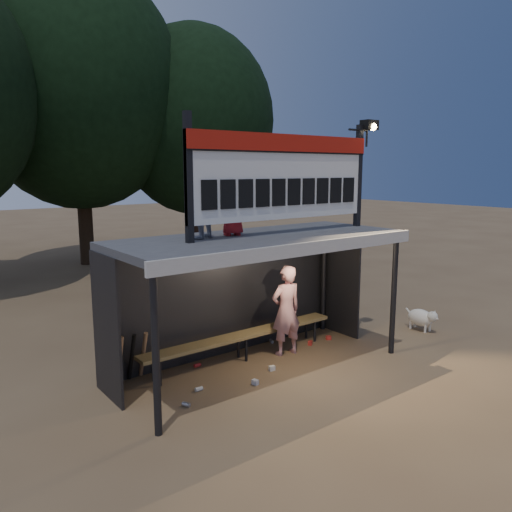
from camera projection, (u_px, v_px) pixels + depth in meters
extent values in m
plane|color=brown|center=(261.00, 368.00, 8.62)|extent=(80.00, 80.00, 0.00)
imported|color=silver|center=(286.00, 310.00, 9.16)|extent=(0.65, 0.47, 1.68)
imported|color=gray|center=(197.00, 203.00, 7.75)|extent=(0.67, 0.61, 1.13)
imported|color=maroon|center=(232.00, 207.00, 8.15)|extent=(0.52, 0.40, 0.94)
cube|color=#3E3E41|center=(261.00, 239.00, 8.23)|extent=(5.00, 2.00, 0.12)
cube|color=beige|center=(303.00, 249.00, 7.44)|extent=(5.10, 0.06, 0.20)
cylinder|color=black|center=(156.00, 354.00, 6.28)|extent=(0.10, 0.10, 2.20)
cylinder|color=black|center=(394.00, 296.00, 9.17)|extent=(0.10, 0.10, 2.20)
cylinder|color=black|center=(103.00, 320.00, 7.69)|extent=(0.10, 0.10, 2.20)
cylinder|color=black|center=(324.00, 279.00, 10.58)|extent=(0.10, 0.10, 2.20)
cube|color=black|center=(228.00, 295.00, 9.21)|extent=(5.00, 0.04, 2.20)
cube|color=black|center=(106.00, 328.00, 7.32)|extent=(0.04, 1.00, 2.20)
cube|color=black|center=(341.00, 282.00, 10.32)|extent=(0.04, 1.00, 2.20)
cylinder|color=black|center=(227.00, 239.00, 9.03)|extent=(5.00, 0.06, 0.06)
cube|color=black|center=(188.00, 178.00, 7.25)|extent=(0.10, 0.10, 1.90)
cube|color=black|center=(358.00, 176.00, 9.47)|extent=(0.10, 0.10, 1.90)
cube|color=silver|center=(285.00, 177.00, 8.36)|extent=(3.80, 0.08, 1.40)
cube|color=#A9170C|center=(287.00, 143.00, 8.22)|extent=(3.80, 0.04, 0.28)
cube|color=black|center=(287.00, 152.00, 8.25)|extent=(3.80, 0.02, 0.03)
cube|color=black|center=(209.00, 195.00, 7.44)|extent=(0.27, 0.03, 0.45)
cube|color=black|center=(228.00, 194.00, 7.65)|extent=(0.27, 0.03, 0.45)
cube|color=black|center=(246.00, 194.00, 7.85)|extent=(0.27, 0.03, 0.45)
cube|color=black|center=(263.00, 193.00, 8.06)|extent=(0.27, 0.03, 0.45)
cube|color=black|center=(279.00, 192.00, 8.26)|extent=(0.27, 0.03, 0.45)
cube|color=black|center=(294.00, 192.00, 8.46)|extent=(0.27, 0.03, 0.45)
cube|color=black|center=(309.00, 191.00, 8.67)|extent=(0.27, 0.03, 0.45)
cube|color=black|center=(323.00, 191.00, 8.87)|extent=(0.27, 0.03, 0.45)
cube|color=black|center=(336.00, 190.00, 9.08)|extent=(0.27, 0.03, 0.45)
cube|color=black|center=(348.00, 190.00, 9.28)|extent=(0.27, 0.03, 0.45)
cylinder|color=black|center=(358.00, 130.00, 9.30)|extent=(0.50, 0.04, 0.04)
cylinder|color=black|center=(367.00, 139.00, 9.47)|extent=(0.04, 0.04, 0.30)
cube|color=black|center=(369.00, 125.00, 9.39)|extent=(0.30, 0.22, 0.18)
sphere|color=#FFD88C|center=(373.00, 127.00, 9.33)|extent=(0.14, 0.14, 0.14)
cube|color=olive|center=(242.00, 335.00, 8.97)|extent=(4.00, 0.35, 0.06)
cylinder|color=black|center=(160.00, 372.00, 7.89)|extent=(0.05, 0.05, 0.45)
cylinder|color=black|center=(153.00, 368.00, 8.08)|extent=(0.05, 0.05, 0.45)
cylinder|color=black|center=(246.00, 349.00, 8.92)|extent=(0.05, 0.05, 0.45)
cylinder|color=black|center=(238.00, 345.00, 9.10)|extent=(0.05, 0.05, 0.45)
cylinder|color=black|center=(315.00, 331.00, 9.94)|extent=(0.05, 0.05, 0.45)
cylinder|color=black|center=(306.00, 328.00, 10.13)|extent=(0.05, 0.05, 0.45)
cylinder|color=black|center=(85.00, 206.00, 17.84)|extent=(0.50, 0.50, 4.18)
ellipsoid|color=black|center=(78.00, 87.00, 17.14)|extent=(7.22, 7.22, 8.36)
cylinder|color=black|center=(196.00, 212.00, 19.52)|extent=(0.50, 0.50, 3.52)
ellipsoid|color=black|center=(194.00, 121.00, 18.93)|extent=(6.08, 6.08, 7.04)
ellipsoid|color=silver|center=(421.00, 318.00, 10.65)|extent=(0.36, 0.58, 0.36)
sphere|color=beige|center=(432.00, 317.00, 10.42)|extent=(0.22, 0.22, 0.22)
cone|color=beige|center=(437.00, 319.00, 10.34)|extent=(0.10, 0.10, 0.10)
cone|color=beige|center=(432.00, 313.00, 10.35)|extent=(0.06, 0.06, 0.07)
cone|color=beige|center=(435.00, 312.00, 10.41)|extent=(0.06, 0.06, 0.07)
cylinder|color=beige|center=(425.00, 329.00, 10.49)|extent=(0.05, 0.05, 0.18)
cylinder|color=#EDE5CC|center=(430.00, 327.00, 10.59)|extent=(0.05, 0.05, 0.18)
cylinder|color=silver|center=(411.00, 324.00, 10.77)|extent=(0.05, 0.05, 0.18)
cylinder|color=white|center=(415.00, 323.00, 10.87)|extent=(0.05, 0.05, 0.18)
cylinder|color=beige|center=(409.00, 311.00, 10.87)|extent=(0.04, 0.16, 0.14)
cylinder|color=#A57E4D|center=(107.00, 363.00, 7.75)|extent=(0.08, 0.27, 0.84)
cylinder|color=#9F704A|center=(120.00, 360.00, 7.87)|extent=(0.07, 0.30, 0.83)
cylinder|color=black|center=(132.00, 357.00, 7.99)|extent=(0.07, 0.33, 0.83)
cylinder|color=#926744|center=(143.00, 354.00, 8.11)|extent=(0.08, 0.35, 0.82)
cube|color=#B5261F|center=(310.00, 343.00, 9.77)|extent=(0.12, 0.11, 0.08)
cylinder|color=#A2A2A6|center=(186.00, 404.00, 7.23)|extent=(0.11, 0.14, 0.07)
cube|color=white|center=(272.00, 368.00, 8.53)|extent=(0.11, 0.09, 0.08)
cylinder|color=#B4201E|center=(197.00, 365.00, 8.67)|extent=(0.12, 0.07, 0.07)
cube|color=silver|center=(255.00, 382.00, 7.97)|extent=(0.09, 0.11, 0.08)
cylinder|color=beige|center=(199.00, 389.00, 7.73)|extent=(0.12, 0.07, 0.07)
cube|color=red|center=(328.00, 338.00, 10.07)|extent=(0.12, 0.11, 0.08)
cylinder|color=#A7A7AB|center=(271.00, 341.00, 9.89)|extent=(0.11, 0.14, 0.07)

